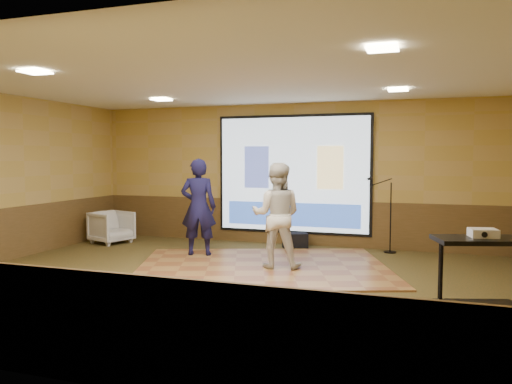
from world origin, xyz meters
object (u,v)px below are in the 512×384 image
(dance_floor, at_px, (263,267))
(duffel_bag, at_px, (295,240))
(banquet_chair, at_px, (112,227))
(player_left, at_px, (198,207))
(projector, at_px, (483,233))
(player_right, at_px, (277,215))
(av_table, at_px, (480,264))
(mic_stand, at_px, (387,227))
(projector_screen, at_px, (293,176))

(dance_floor, bearing_deg, duffel_bag, 88.08)
(duffel_bag, bearing_deg, banquet_chair, -169.58)
(dance_floor, distance_m, player_left, 1.79)
(banquet_chair, height_order, duffel_bag, banquet_chair)
(player_left, xyz_separation_m, projector, (4.61, -2.59, 0.11))
(player_right, bearing_deg, banquet_chair, -26.06)
(banquet_chair, bearing_deg, dance_floor, -88.33)
(banquet_chair, bearing_deg, av_table, -95.94)
(player_right, xyz_separation_m, duffel_bag, (-0.18, 1.98, -0.75))
(projector, height_order, duffel_bag, projector)
(av_table, distance_m, duffel_bag, 5.13)
(player_left, xyz_separation_m, duffel_bag, (1.50, 1.43, -0.78))
(av_table, height_order, projector, projector)
(mic_stand, relative_size, banquet_chair, 1.94)
(projector_screen, xyz_separation_m, av_table, (3.23, -4.44, -0.77))
(projector_screen, relative_size, av_table, 3.33)
(dance_floor, bearing_deg, player_left, 159.50)
(player_left, xyz_separation_m, mic_stand, (3.34, 1.53, -0.44))
(projector, bearing_deg, player_right, 133.95)
(mic_stand, distance_m, duffel_bag, 1.87)
(player_left, height_order, mic_stand, player_left)
(projector_screen, bearing_deg, dance_floor, -87.96)
(av_table, xyz_separation_m, projector, (0.03, 0.04, 0.34))
(projector, bearing_deg, banquet_chair, 143.67)
(duffel_bag, bearing_deg, mic_stand, 3.15)
(player_left, bearing_deg, banquet_chair, -32.73)
(projector_screen, distance_m, projector, 5.49)
(dance_floor, relative_size, player_left, 2.30)
(player_left, bearing_deg, mic_stand, -171.64)
(projector_screen, height_order, player_right, projector_screen)
(mic_stand, bearing_deg, player_right, -144.61)
(projector_screen, relative_size, mic_stand, 2.24)
(player_right, distance_m, banquet_chair, 4.32)
(player_right, distance_m, duffel_bag, 2.12)
(projector_screen, height_order, mic_stand, projector_screen)
(projector, height_order, mic_stand, mic_stand)
(mic_stand, relative_size, duffel_bag, 3.02)
(banquet_chair, bearing_deg, mic_stand, -62.23)
(player_left, bearing_deg, player_right, 145.61)
(projector_screen, height_order, banquet_chair, projector_screen)
(player_left, bearing_deg, duffel_bag, -152.72)
(banquet_chair, relative_size, duffel_bag, 1.55)
(mic_stand, distance_m, banquet_chair, 5.80)
(player_left, distance_m, projector, 5.29)
(duffel_bag, bearing_deg, av_table, -52.86)
(banquet_chair, distance_m, duffel_bag, 3.98)
(dance_floor, bearing_deg, projector, -32.96)
(projector_screen, height_order, player_left, projector_screen)
(projector_screen, height_order, duffel_bag, projector_screen)
(player_left, distance_m, duffel_bag, 2.22)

